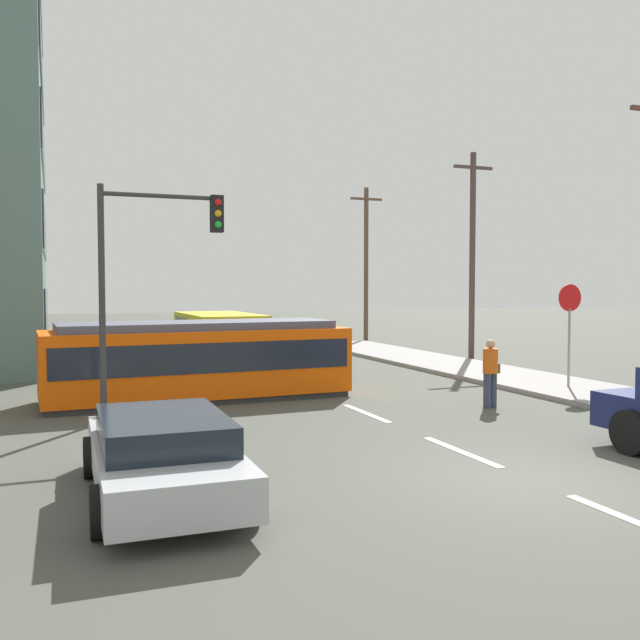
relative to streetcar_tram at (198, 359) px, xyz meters
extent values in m
plane|color=#4B4D44|center=(3.24, 0.53, -1.06)|extent=(120.00, 120.00, 0.00)
cube|color=gray|center=(10.04, -3.47, -0.99)|extent=(3.20, 36.00, 0.14)
cube|color=silver|center=(3.24, -11.47, -1.05)|extent=(0.16, 2.40, 0.01)
cube|color=silver|center=(3.24, -7.47, -1.05)|extent=(0.16, 2.40, 0.01)
cube|color=silver|center=(3.24, -3.47, -1.05)|extent=(0.16, 2.40, 0.01)
cube|color=silver|center=(3.24, 6.00, -1.05)|extent=(0.16, 2.40, 0.01)
cube|color=silver|center=(3.24, 12.00, -1.05)|extent=(0.16, 2.40, 0.01)
cube|color=#2D3847|center=(-3.76, 11.85, 0.86)|extent=(0.06, 11.93, 1.92)
cube|color=#2D3847|center=(-3.76, 11.85, 4.06)|extent=(0.06, 11.93, 1.92)
cube|color=#2D3847|center=(-3.76, 11.85, 7.26)|extent=(0.06, 11.93, 1.92)
cube|color=#2D3847|center=(-3.76, 11.85, 10.46)|extent=(0.06, 11.93, 1.92)
cube|color=#F95407|center=(0.00, 0.00, -0.06)|extent=(7.87, 2.82, 1.69)
cube|color=#2D2D2D|center=(0.00, 0.00, -0.98)|extent=(7.71, 2.69, 0.15)
cube|color=#4F5262|center=(0.00, 0.00, 0.89)|extent=(7.08, 2.42, 0.20)
cube|color=#1E232D|center=(0.00, 0.00, 0.14)|extent=(7.56, 2.85, 0.74)
cube|color=gold|center=(2.51, 8.45, 0.04)|extent=(2.57, 5.60, 1.60)
cube|color=black|center=(2.55, 5.72, 0.28)|extent=(2.25, 0.15, 0.96)
cube|color=black|center=(2.51, 8.45, 0.33)|extent=(2.60, 4.77, 0.64)
cylinder|color=black|center=(2.54, 6.67, -0.61)|extent=(2.56, 0.93, 0.90)
cylinder|color=black|center=(2.49, 10.23, -0.61)|extent=(2.56, 0.93, 0.90)
cylinder|color=#343B53|center=(6.27, -3.89, -0.63)|extent=(0.16, 0.16, 0.85)
cylinder|color=#343B53|center=(6.47, -3.89, -0.63)|extent=(0.16, 0.16, 0.85)
cylinder|color=#E45915|center=(6.37, -3.89, 0.09)|extent=(0.36, 0.36, 0.60)
sphere|color=tan|center=(6.37, -3.89, 0.50)|extent=(0.22, 0.22, 0.22)
cube|color=brown|center=(6.59, -3.84, -0.11)|extent=(0.22, 0.18, 0.24)
cylinder|color=black|center=(5.92, -8.74, -0.66)|extent=(0.30, 0.81, 0.80)
cube|color=#B5B6BC|center=(-2.14, -8.20, -0.54)|extent=(1.87, 4.60, 0.55)
cube|color=black|center=(-2.14, -8.35, -0.07)|extent=(1.69, 2.54, 0.40)
cylinder|color=black|center=(-3.02, -6.82, -0.74)|extent=(0.23, 0.64, 0.64)
cylinder|color=black|center=(-1.22, -6.84, -0.74)|extent=(0.23, 0.64, 0.64)
cylinder|color=black|center=(-3.06, -9.56, -0.74)|extent=(0.23, 0.64, 0.64)
cylinder|color=black|center=(-1.26, -9.58, -0.74)|extent=(0.23, 0.64, 0.64)
cube|color=silver|center=(-2.27, 4.00, -0.54)|extent=(1.95, 4.18, 0.55)
cube|color=black|center=(-2.28, 3.85, -0.07)|extent=(1.76, 2.31, 0.40)
cylinder|color=black|center=(-3.17, 5.26, -0.74)|extent=(0.23, 0.64, 0.64)
cylinder|color=black|center=(-1.32, 5.22, -0.74)|extent=(0.23, 0.64, 0.64)
cylinder|color=black|center=(-3.23, 2.78, -0.74)|extent=(0.23, 0.64, 0.64)
cylinder|color=black|center=(-1.37, 2.74, -0.74)|extent=(0.23, 0.64, 0.64)
cylinder|color=gray|center=(10.00, -2.46, 0.18)|extent=(0.07, 0.07, 2.20)
cylinder|color=red|center=(10.00, -2.46, 1.58)|extent=(0.76, 0.04, 0.76)
cylinder|color=#333333|center=(-2.53, -2.31, 1.53)|extent=(0.14, 0.14, 5.16)
cylinder|color=#333333|center=(-1.26, -2.31, 3.91)|extent=(2.54, 0.10, 0.10)
cube|color=black|center=(0.01, -2.31, 3.56)|extent=(0.28, 0.24, 0.84)
sphere|color=red|center=(0.01, -2.44, 3.81)|extent=(0.16, 0.16, 0.16)
sphere|color=gold|center=(0.01, -2.44, 3.56)|extent=(0.16, 0.16, 0.16)
sphere|color=green|center=(0.01, -2.44, 3.31)|extent=(0.16, 0.16, 0.16)
cylinder|color=#4E3D37|center=(12.58, 6.25, 3.15)|extent=(0.24, 0.24, 8.41)
cube|color=#4E3D37|center=(12.58, 6.25, 6.75)|extent=(1.80, 0.12, 0.12)
cylinder|color=brown|center=(12.13, 15.56, 3.04)|extent=(0.24, 0.24, 8.20)
cube|color=brown|center=(12.13, 15.56, 6.54)|extent=(1.80, 0.12, 0.12)
camera|label=1|loc=(-3.54, -17.93, 1.91)|focal=38.74mm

